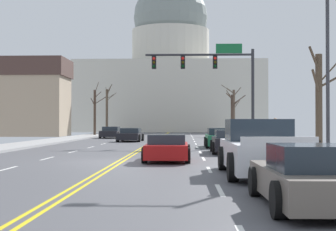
% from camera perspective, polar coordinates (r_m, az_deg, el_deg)
% --- Properties ---
extents(ground, '(20.00, 180.00, 0.20)m').
position_cam_1_polar(ground, '(20.75, -5.51, -5.19)').
color(ground, '#4D4D52').
extents(signal_gantry, '(7.91, 0.41, 7.21)m').
position_cam_1_polar(signal_gantry, '(36.88, 5.30, 5.01)').
color(signal_gantry, '#28282D').
rests_on(signal_gantry, ground).
extents(street_lamp_right, '(2.39, 0.24, 7.75)m').
position_cam_1_polar(street_lamp_right, '(20.57, 16.73, 8.02)').
color(street_lamp_right, '#333338').
rests_on(street_lamp_right, ground).
extents(capitol_building, '(33.04, 20.92, 30.70)m').
position_cam_1_polar(capitol_building, '(94.75, 0.29, 4.52)').
color(capitol_building, beige).
rests_on(capitol_building, ground).
extents(sedan_near_00, '(2.06, 4.53, 1.26)m').
position_cam_1_polar(sedan_near_00, '(33.07, 5.96, -2.56)').
color(sedan_near_00, '#1E7247').
rests_on(sedan_near_00, ground).
extents(sedan_near_01, '(2.04, 4.63, 1.23)m').
position_cam_1_polar(sedan_near_01, '(26.88, 7.02, -2.98)').
color(sedan_near_01, black).
rests_on(sedan_near_01, ground).
extents(sedan_near_02, '(1.93, 4.24, 1.11)m').
position_cam_1_polar(sedan_near_02, '(21.14, -0.08, -3.73)').
color(sedan_near_02, '#B71414').
rests_on(sedan_near_02, ground).
extents(pickup_truck_near_03, '(2.40, 5.66, 1.71)m').
position_cam_1_polar(pickup_truck_near_03, '(15.73, 10.48, -3.87)').
color(pickup_truck_near_03, silver).
rests_on(pickup_truck_near_03, ground).
extents(sedan_near_04, '(2.06, 4.29, 1.20)m').
position_cam_1_polar(sedan_near_04, '(10.04, 16.15, -6.80)').
color(sedan_near_04, '#6B6056').
rests_on(sedan_near_04, ground).
extents(sedan_oncoming_00, '(2.10, 4.44, 1.15)m').
position_cam_1_polar(sedan_oncoming_00, '(43.42, -4.26, -2.22)').
color(sedan_oncoming_00, black).
rests_on(sedan_oncoming_00, ground).
extents(sedan_oncoming_01, '(2.06, 4.37, 1.20)m').
position_cam_1_polar(sedan_oncoming_01, '(53.28, -6.47, -1.93)').
color(sedan_oncoming_01, black).
rests_on(sedan_oncoming_01, ground).
extents(flank_building_01, '(12.32, 6.34, 9.23)m').
position_cam_1_polar(flank_building_01, '(62.94, -16.76, 2.01)').
color(flank_building_01, tan).
rests_on(flank_building_01, ground).
extents(bare_tree_00, '(2.01, 1.42, 4.93)m').
position_cam_1_polar(bare_tree_00, '(24.19, 16.74, 1.62)').
color(bare_tree_00, '#4C3D2D').
rests_on(bare_tree_00, ground).
extents(bare_tree_02, '(2.01, 2.76, 4.77)m').
position_cam_1_polar(bare_tree_02, '(58.13, 7.31, 0.19)').
color(bare_tree_02, '#423328').
rests_on(bare_tree_02, ground).
extents(bare_tree_03, '(1.79, 1.18, 6.40)m').
position_cam_1_polar(bare_tree_03, '(62.15, -8.26, 0.48)').
color(bare_tree_03, '#423328').
rests_on(bare_tree_03, ground).
extents(bare_tree_04, '(2.52, 1.57, 6.20)m').
position_cam_1_polar(bare_tree_04, '(62.73, 7.43, 0.68)').
color(bare_tree_04, brown).
rests_on(bare_tree_04, ground).
extents(bare_tree_05, '(1.51, 2.17, 6.96)m').
position_cam_1_polar(bare_tree_05, '(72.73, -6.91, 0.63)').
color(bare_tree_05, brown).
rests_on(bare_tree_05, ground).
extents(pedestrian_00, '(0.35, 0.34, 1.73)m').
position_cam_1_polar(pedestrian_00, '(28.20, 12.05, -1.82)').
color(pedestrian_00, '#33333D').
rests_on(pedestrian_00, ground).
extents(bicycle_parked, '(0.12, 1.77, 0.85)m').
position_cam_1_polar(bicycle_parked, '(19.31, 16.51, -4.10)').
color(bicycle_parked, black).
rests_on(bicycle_parked, ground).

